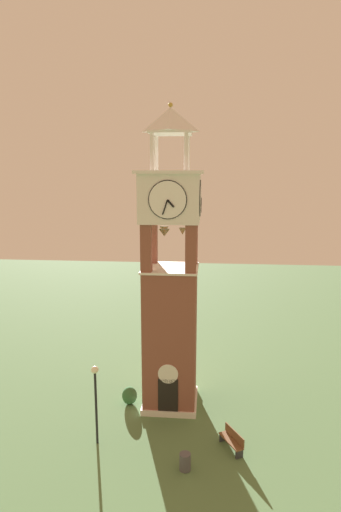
% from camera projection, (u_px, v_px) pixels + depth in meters
% --- Properties ---
extents(ground, '(80.00, 80.00, 0.00)m').
position_uv_depth(ground, '(170.00, 403.00, 24.57)').
color(ground, '#517547').
extents(clock_tower, '(3.48, 3.48, 16.76)m').
position_uv_depth(clock_tower, '(170.00, 290.00, 23.27)').
color(clock_tower, brown).
rests_on(clock_tower, ground).
extents(park_bench, '(1.19, 1.60, 0.95)m').
position_uv_depth(park_bench, '(232.00, 440.00, 20.35)').
color(park_bench, brown).
rests_on(park_bench, ground).
extents(lamp_post, '(0.36, 0.36, 4.10)m').
position_uv_depth(lamp_post, '(96.00, 391.00, 20.38)').
color(lamp_post, black).
rests_on(lamp_post, ground).
extents(trash_bin, '(0.52, 0.52, 0.80)m').
position_uv_depth(trash_bin, '(185.00, 462.00, 18.93)').
color(trash_bin, '#4C4C51').
rests_on(trash_bin, ground).
extents(shrub_near_entry, '(1.19, 1.19, 0.85)m').
position_uv_depth(shrub_near_entry, '(163.00, 371.00, 27.60)').
color(shrub_near_entry, '#336638').
rests_on(shrub_near_entry, ground).
extents(shrub_left_of_tower, '(0.86, 0.86, 1.04)m').
position_uv_depth(shrub_left_of_tower, '(130.00, 395.00, 24.40)').
color(shrub_left_of_tower, '#336638').
rests_on(shrub_left_of_tower, ground).
extents(shrub_behind_bench, '(0.82, 0.82, 0.87)m').
position_uv_depth(shrub_behind_bench, '(181.00, 378.00, 26.72)').
color(shrub_behind_bench, '#336638').
rests_on(shrub_behind_bench, ground).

